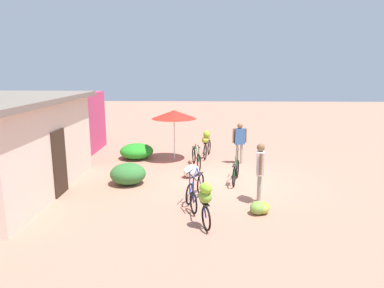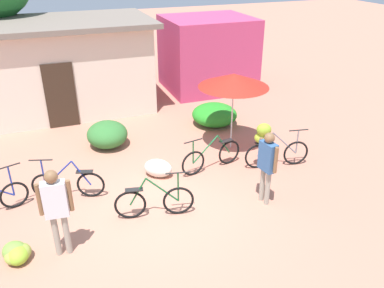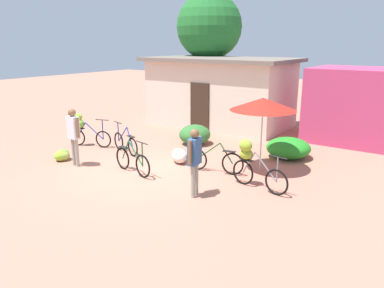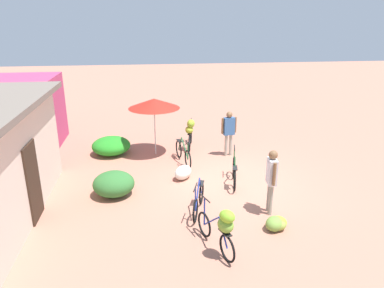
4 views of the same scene
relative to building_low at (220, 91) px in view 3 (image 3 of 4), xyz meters
name	(u,v)px [view 3 (image 3 of 4)]	position (x,y,z in m)	size (l,w,h in m)	color
ground_plane	(142,172)	(1.50, -6.83, -1.50)	(60.00, 60.00, 0.00)	#B1715C
building_low	(220,91)	(0.00, 0.00, 0.00)	(6.49, 3.68, 2.96)	beige
shop_pink	(356,105)	(5.64, 0.38, -0.14)	(3.20, 2.80, 2.71)	#BA3A66
tree_behind_building	(209,27)	(-1.75, 1.80, 2.83)	(3.21, 3.21, 5.95)	brown
hedge_bush_front_left	(195,135)	(1.02, -3.45, -1.14)	(1.12, 1.19, 0.71)	#326E31
hedge_bush_front_right	(288,148)	(4.44, -3.10, -1.18)	(1.41, 1.43, 0.65)	#258D24
market_umbrella	(263,104)	(4.22, -4.75, 0.44)	(1.86, 1.86, 2.12)	beige
bicycle_leftmost	(83,127)	(-2.08, -5.96, -0.81)	(1.57, 0.65, 1.17)	black
bicycle_near_pile	(125,143)	(-0.24, -5.73, -1.15)	(1.55, 0.53, 0.98)	black
bicycle_center_loaded	(132,161)	(1.37, -7.07, -1.14)	(1.62, 0.39, 1.01)	black
bicycle_by_shop	(214,160)	(3.23, -5.68, -1.14)	(1.71, 0.39, 0.94)	black
bicycle_rightmost	(252,161)	(4.60, -6.10, -0.80)	(1.66, 0.44, 1.24)	black
banana_pile_on_ground	(62,155)	(-1.29, -7.48, -1.33)	(0.67, 0.70, 0.35)	olive
produce_sack	(179,156)	(1.88, -5.54, -1.28)	(0.70, 0.44, 0.44)	silver
person_vendor	(195,156)	(3.74, -7.42, -0.48)	(0.26, 0.57, 1.67)	gray
person_bystander	(73,131)	(-0.50, -7.57, -0.42)	(0.58, 0.24, 1.74)	gray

